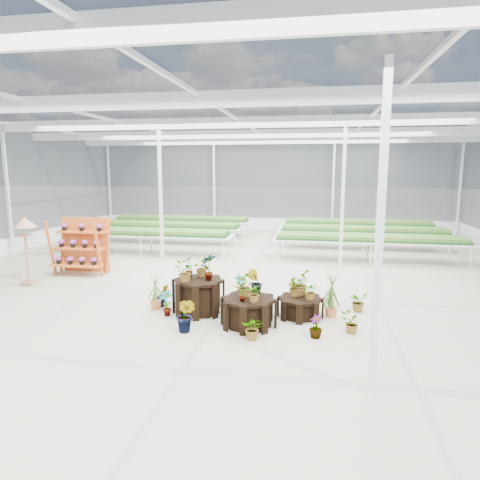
% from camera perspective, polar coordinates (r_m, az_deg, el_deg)
% --- Properties ---
extents(ground_plane, '(24.00, 24.00, 0.00)m').
position_cam_1_polar(ground_plane, '(10.50, -2.33, -7.78)').
color(ground_plane, gray).
rests_on(ground_plane, ground).
extents(greenhouse_shell, '(18.00, 24.00, 4.50)m').
position_cam_1_polar(greenhouse_shell, '(10.06, -2.42, 4.55)').
color(greenhouse_shell, white).
rests_on(greenhouse_shell, ground).
extents(steel_frame, '(18.00, 24.00, 4.50)m').
position_cam_1_polar(steel_frame, '(10.06, -2.42, 4.55)').
color(steel_frame, silver).
rests_on(steel_frame, ground).
extents(nursery_benches, '(16.00, 7.00, 0.84)m').
position_cam_1_polar(nursery_benches, '(17.33, 2.73, 0.57)').
color(nursery_benches, silver).
rests_on(nursery_benches, ground).
extents(plinth_tall, '(1.26, 1.26, 0.75)m').
position_cam_1_polar(plinth_tall, '(9.45, -5.54, -7.43)').
color(plinth_tall, black).
rests_on(plinth_tall, ground).
extents(plinth_mid, '(1.12, 1.12, 0.57)m').
position_cam_1_polar(plinth_mid, '(8.67, 1.16, -9.57)').
color(plinth_mid, black).
rests_on(plinth_mid, ground).
extents(plinth_low, '(0.95, 0.95, 0.42)m').
position_cam_1_polar(plinth_low, '(9.27, 8.03, -8.87)').
color(plinth_low, black).
rests_on(plinth_low, ground).
extents(shelf_rack, '(1.59, 0.87, 1.66)m').
position_cam_1_polar(shelf_rack, '(13.52, -20.58, -0.83)').
color(shelf_rack, '#B7501D').
rests_on(shelf_rack, ground).
extents(bird_table, '(0.55, 0.55, 1.86)m').
position_cam_1_polar(bird_table, '(12.84, -26.56, -1.32)').
color(bird_table, '#9E6F57').
rests_on(bird_table, ground).
extents(nursery_plants, '(4.94, 2.93, 1.34)m').
position_cam_1_polar(nursery_plants, '(9.18, 1.08, -6.82)').
color(nursery_plants, '#3D6324').
rests_on(nursery_plants, ground).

